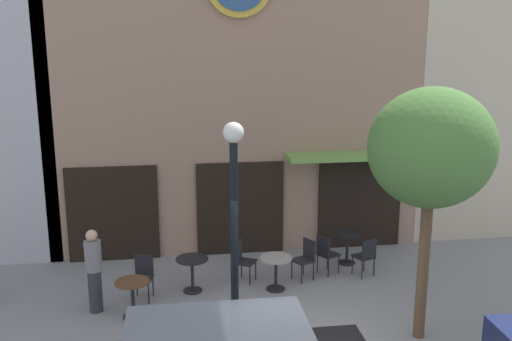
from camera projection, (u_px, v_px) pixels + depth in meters
clock_building at (233, 11)px, 14.05m from camera, size 9.15×3.88×11.38m
neighbor_building_right at (498, 27)px, 15.98m from camera, size 6.16×4.05×11.11m
street_lamp at (234, 230)px, 9.77m from camera, size 0.36×0.36×3.85m
street_tree at (431, 149)px, 9.33m from camera, size 2.14×1.92×4.45m
cafe_table_leftmost at (133, 293)px, 10.68m from camera, size 0.65×0.65×0.74m
cafe_table_near_door at (192, 268)px, 11.80m from camera, size 0.68×0.68×0.74m
cafe_table_rightmost at (276, 267)px, 11.88m from camera, size 0.68×0.68×0.73m
cafe_table_center_right at (347, 244)px, 13.30m from camera, size 0.62×0.62×0.74m
cafe_chair_under_awning at (242, 258)px, 12.33m from camera, size 0.55×0.55×0.90m
cafe_chair_left_end at (366, 254)px, 12.55m from camera, size 0.51×0.51×0.90m
cafe_chair_facing_wall at (326, 252)px, 12.68m from camera, size 0.55×0.55×0.90m
cafe_chair_mid_row at (143, 274)px, 11.49m from camera, size 0.48×0.48×0.90m
cafe_chair_outer at (306, 256)px, 12.42m from camera, size 0.54×0.54×0.90m
pedestrian_grey at (94, 270)px, 10.84m from camera, size 0.44×0.44×1.67m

